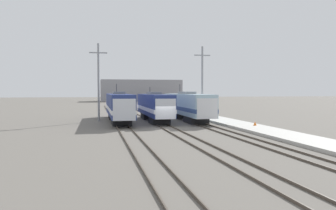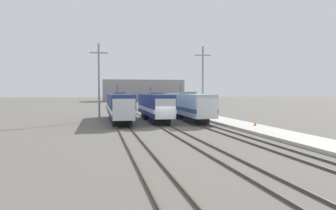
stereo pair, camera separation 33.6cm
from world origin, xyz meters
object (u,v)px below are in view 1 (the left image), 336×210
at_px(locomotive_center, 155,106).
at_px(traffic_cone, 255,123).
at_px(locomotive_far_right, 188,106).
at_px(catenary_tower_left, 98,81).
at_px(locomotive_far_left, 119,106).
at_px(catenary_tower_right, 202,81).

xyz_separation_m(locomotive_center, traffic_cone, (10.12, -10.47, -1.65)).
height_order(locomotive_far_right, catenary_tower_left, catenary_tower_left).
distance_m(locomotive_far_left, catenary_tower_right, 13.37).
bearing_deg(catenary_tower_right, catenary_tower_left, 180.00).
xyz_separation_m(locomotive_far_left, catenary_tower_right, (12.78, 1.45, 3.64)).
relative_size(locomotive_far_left, traffic_cone, 43.17).
height_order(locomotive_center, catenary_tower_right, catenary_tower_right).
bearing_deg(locomotive_far_right, locomotive_center, -174.69).
bearing_deg(catenary_tower_right, locomotive_far_left, -173.53).
relative_size(locomotive_far_left, catenary_tower_right, 1.76).
bearing_deg(locomotive_center, catenary_tower_left, 164.71).
xyz_separation_m(locomotive_center, locomotive_far_right, (5.00, 0.47, 0.02)).
bearing_deg(locomotive_far_left, traffic_cone, -36.36).
bearing_deg(catenary_tower_left, locomotive_far_left, -27.85).
height_order(locomotive_far_right, traffic_cone, locomotive_far_right).
xyz_separation_m(locomotive_far_left, catenary_tower_left, (-2.74, 1.45, 3.64)).
bearing_deg(catenary_tower_right, locomotive_center, -164.79).
distance_m(locomotive_center, locomotive_far_right, 5.02).
bearing_deg(traffic_cone, locomotive_center, 134.04).
relative_size(locomotive_far_right, traffic_cone, 40.85).
xyz_separation_m(locomotive_far_left, traffic_cone, (15.12, -11.13, -1.67)).
distance_m(locomotive_far_left, traffic_cone, 18.85).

